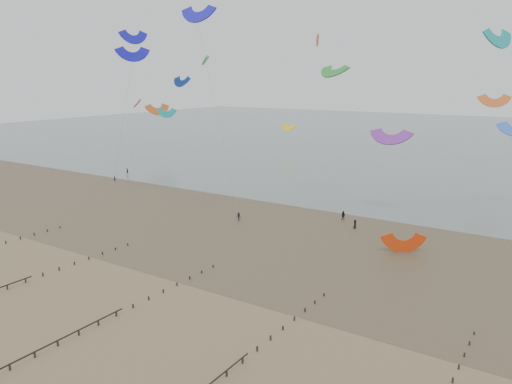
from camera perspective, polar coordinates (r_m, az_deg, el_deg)
ground at (r=69.06m, az=-13.85°, el=-10.79°), size 500.00×500.00×0.00m
sea_and_shore at (r=96.30m, az=-0.52°, el=-3.54°), size 500.00×665.00×0.03m
groynes at (r=55.93m, az=-25.85°, el=-17.20°), size 72.16×50.16×1.00m
kitesurfer_lead at (r=139.57m, az=-15.84°, el=1.48°), size 0.56×0.38×1.50m
kitesurfers at (r=96.72m, az=21.15°, el=-3.84°), size 149.60×27.39×1.83m
grounded_kite at (r=84.07m, az=16.42°, el=-6.58°), size 7.70×7.27×3.36m
kites_airborne at (r=142.44m, az=10.20°, el=10.88°), size 247.03×115.01×39.96m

